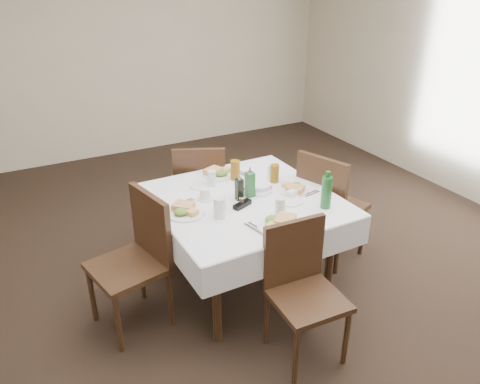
{
  "coord_description": "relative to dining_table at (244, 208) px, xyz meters",
  "views": [
    {
      "loc": [
        -1.38,
        -2.58,
        2.33
      ],
      "look_at": [
        0.09,
        0.19,
        0.8
      ],
      "focal_mm": 35.0,
      "sensor_mm": 36.0,
      "label": 1
    }
  ],
  "objects": [
    {
      "name": "water_n",
      "position": [
        -0.12,
        0.32,
        0.14
      ],
      "size": [
        0.07,
        0.07,
        0.13
      ],
      "color": "silver",
      "rests_on": "dining_table"
    },
    {
      "name": "oil_cruet_dark",
      "position": [
        -0.04,
        0.0,
        0.17
      ],
      "size": [
        0.05,
        0.05,
        0.21
      ],
      "color": "black",
      "rests_on": "dining_table"
    },
    {
      "name": "coffee_mug",
      "position": [
        -0.26,
        0.13,
        0.12
      ],
      "size": [
        0.12,
        0.12,
        0.09
      ],
      "color": "white",
      "rests_on": "dining_table"
    },
    {
      "name": "meal_south",
      "position": [
        0.01,
        -0.47,
        0.11
      ],
      "size": [
        0.29,
        0.29,
        0.06
      ],
      "color": "white",
      "rests_on": "dining_table"
    },
    {
      "name": "meal_east",
      "position": [
        0.4,
        -0.06,
        0.1
      ],
      "size": [
        0.24,
        0.24,
        0.05
      ],
      "color": "white",
      "rests_on": "dining_table"
    },
    {
      "name": "side_plate_b",
      "position": [
        0.27,
        -0.21,
        0.09
      ],
      "size": [
        0.18,
        0.18,
        0.01
      ],
      "color": "white",
      "rests_on": "dining_table"
    },
    {
      "name": "iced_tea_b",
      "position": [
        0.35,
        0.15,
        0.16
      ],
      "size": [
        0.07,
        0.07,
        0.15
      ],
      "color": "brown",
      "rests_on": "dining_table"
    },
    {
      "name": "ketchup_bottle",
      "position": [
        -0.22,
        -0.08,
        0.14
      ],
      "size": [
        0.05,
        0.05,
        0.12
      ],
      "color": "#B81E03",
      "rests_on": "dining_table"
    },
    {
      "name": "sunglasses",
      "position": [
        -0.07,
        -0.11,
        0.1
      ],
      "size": [
        0.16,
        0.11,
        0.03
      ],
      "color": "black",
      "rests_on": "dining_table"
    },
    {
      "name": "cutlery_w",
      "position": [
        -0.43,
        0.14,
        0.09
      ],
      "size": [
        0.17,
        0.08,
        0.01
      ],
      "color": "silver",
      "rests_on": "dining_table"
    },
    {
      "name": "side_plate_a",
      "position": [
        -0.21,
        0.35,
        0.09
      ],
      "size": [
        0.16,
        0.16,
        0.01
      ],
      "color": "white",
      "rests_on": "dining_table"
    },
    {
      "name": "cutlery_s",
      "position": [
        -0.15,
        -0.44,
        0.09
      ],
      "size": [
        0.09,
        0.21,
        0.01
      ],
      "color": "silver",
      "rests_on": "dining_table"
    },
    {
      "name": "salt_shaker",
      "position": [
        -0.01,
        0.02,
        0.12
      ],
      "size": [
        0.03,
        0.03,
        0.08
      ],
      "color": "white",
      "rests_on": "dining_table"
    },
    {
      "name": "ground_plane",
      "position": [
        -0.1,
        -0.15,
        -0.68
      ],
      "size": [
        7.0,
        7.0,
        0.0
      ],
      "primitive_type": "plane",
      "color": "black"
    },
    {
      "name": "chair_south",
      "position": [
        -0.01,
        -0.77,
        -0.16
      ],
      "size": [
        0.45,
        0.45,
        0.91
      ],
      "color": "black",
      "rests_on": "ground"
    },
    {
      "name": "chair_east",
      "position": [
        0.77,
        -0.02,
        -0.12
      ],
      "size": [
        0.59,
        0.59,
        0.99
      ],
      "color": "black",
      "rests_on": "ground"
    },
    {
      "name": "meal_north",
      "position": [
        0.01,
        0.47,
        0.1
      ],
      "size": [
        0.27,
        0.27,
        0.06
      ],
      "color": "white",
      "rests_on": "dining_table"
    },
    {
      "name": "green_bottle",
      "position": [
        0.45,
        -0.39,
        0.21
      ],
      "size": [
        0.07,
        0.07,
        0.28
      ],
      "color": "#1F5E29",
      "rests_on": "dining_table"
    },
    {
      "name": "cutlery_n",
      "position": [
        0.2,
        0.39,
        0.09
      ],
      "size": [
        0.09,
        0.2,
        0.01
      ],
      "color": "silver",
      "rests_on": "dining_table"
    },
    {
      "name": "dining_table",
      "position": [
        0.0,
        0.0,
        0.0
      ],
      "size": [
        1.33,
        1.33,
        0.76
      ],
      "color": "black",
      "rests_on": "ground"
    },
    {
      "name": "water_s",
      "position": [
        0.1,
        -0.34,
        0.15
      ],
      "size": [
        0.07,
        0.07,
        0.13
      ],
      "color": "silver",
      "rests_on": "dining_table"
    },
    {
      "name": "chair_north",
      "position": [
        -0.03,
        0.78,
        -0.14
      ],
      "size": [
        0.59,
        0.59,
        0.94
      ],
      "color": "black",
      "rests_on": "ground"
    },
    {
      "name": "chair_west",
      "position": [
        -0.83,
        -0.02,
        -0.12
      ],
      "size": [
        0.55,
        0.55,
        0.97
      ],
      "color": "black",
      "rests_on": "ground"
    },
    {
      "name": "water_w",
      "position": [
        -0.29,
        -0.17,
        0.16
      ],
      "size": [
        0.08,
        0.08,
        0.15
      ],
      "color": "silver",
      "rests_on": "dining_table"
    },
    {
      "name": "oil_cruet_green",
      "position": [
        0.06,
        0.02,
        0.19
      ],
      "size": [
        0.06,
        0.06,
        0.25
      ],
      "color": "#1F5E29",
      "rests_on": "dining_table"
    },
    {
      "name": "sugar_caddy",
      "position": [
        0.33,
        -0.14,
        0.11
      ],
      "size": [
        0.11,
        0.09,
        0.05
      ],
      "color": "white",
      "rests_on": "dining_table"
    },
    {
      "name": "water_e",
      "position": [
        0.35,
        0.19,
        0.15
      ],
      "size": [
        0.07,
        0.07,
        0.13
      ],
      "color": "silver",
      "rests_on": "dining_table"
    },
    {
      "name": "bread_basket",
      "position": [
        0.16,
        0.06,
        0.11
      ],
      "size": [
        0.19,
        0.19,
        0.06
      ],
      "color": "silver",
      "rests_on": "dining_table"
    },
    {
      "name": "iced_tea_a",
      "position": [
        0.1,
        0.34,
        0.16
      ],
      "size": [
        0.08,
        0.08,
        0.16
      ],
      "color": "brown",
      "rests_on": "dining_table"
    },
    {
      "name": "cutlery_e",
      "position": [
        0.49,
        -0.17,
        0.09
      ],
      "size": [
        0.16,
        0.07,
        0.01
      ],
      "color": "silver",
      "rests_on": "dining_table"
    },
    {
      "name": "meal_west",
      "position": [
        -0.48,
        -0.01,
        0.1
      ],
      "size": [
        0.27,
        0.27,
        0.06
      ],
      "color": "white",
      "rests_on": "dining_table"
    },
    {
      "name": "pepper_shaker",
      "position": [
        -0.07,
        -0.09,
        0.12
      ],
      "size": [
        0.03,
        0.03,
        0.07
      ],
      "color": "#453325",
      "rests_on": "dining_table"
    },
    {
      "name": "room_shell",
      "position": [
        -0.1,
        -0.15,
        1.03
      ],
      "size": [
        6.04,
        7.04,
        2.8
      ],
      "color": "#BFB29F",
      "rests_on": "ground"
    }
  ]
}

